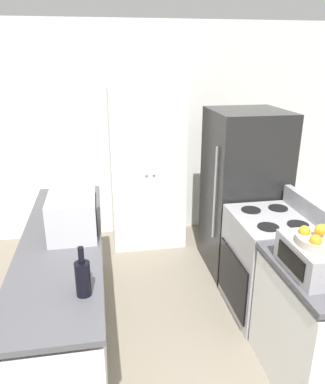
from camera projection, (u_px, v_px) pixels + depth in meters
name	position (u px, v px, depth m)	size (l,w,h in m)	color
wall_back	(142.00, 133.00, 4.63)	(7.00, 0.06, 2.60)	silver
counter_left	(67.00, 291.00, 2.98)	(0.60, 2.31, 0.91)	silver
counter_right	(316.00, 327.00, 2.58)	(0.60, 0.84, 0.91)	silver
pantry_cabinet	(147.00, 167.00, 4.44)	(0.85, 0.59, 1.91)	silver
stove	(268.00, 264.00, 3.32)	(0.66, 0.74, 1.07)	#9E9EA3
refrigerator	(243.00, 192.00, 3.93)	(0.75, 0.77, 1.71)	black
microwave	(73.00, 213.00, 2.86)	(0.36, 0.53, 0.31)	#B2B2B7
wine_bottle	(83.00, 277.00, 2.11)	(0.09, 0.09, 0.31)	black
toaster_oven	(314.00, 258.00, 2.34)	(0.33, 0.45, 0.21)	#939399
fruit_bowl	(319.00, 238.00, 2.27)	(0.27, 0.27, 0.13)	#B2A893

